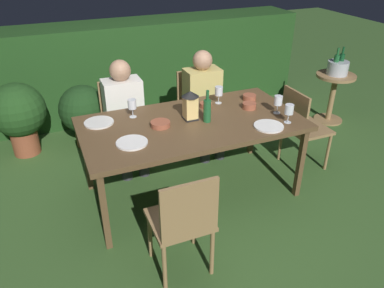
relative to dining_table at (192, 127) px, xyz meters
The scene contains 26 objects.
ground_plane 0.71m from the dining_table, ahead, with size 16.00×16.00×0.00m, color #385B28.
dining_table is the anchor object (origin of this frame).
chair_head_far 1.24m from the dining_table, ahead, with size 0.40×0.42×0.87m.
chair_side_right_b 1.02m from the dining_table, 63.94° to the left, with size 0.42×0.40×0.87m.
person_in_mustard 0.83m from the dining_table, 57.97° to the left, with size 0.38×0.47×1.15m.
chair_side_left_a 1.02m from the dining_table, 116.06° to the right, with size 0.42×0.40×0.87m.
chair_side_right_a 1.02m from the dining_table, 116.06° to the left, with size 0.42×0.40×0.87m.
person_in_cream 0.83m from the dining_table, 122.03° to the left, with size 0.38×0.47×1.15m.
lantern_centerpiece 0.21m from the dining_table, 82.99° to the left, with size 0.15×0.15×0.27m.
green_bottle_on_table 0.21m from the dining_table, 20.52° to the right, with size 0.07×0.07×0.29m.
wine_glass_a 0.57m from the dining_table, 147.08° to the left, with size 0.08×0.08×0.17m.
wine_glass_b 0.86m from the dining_table, 23.74° to the right, with size 0.08×0.08×0.17m.
wine_glass_c 0.52m from the dining_table, 35.47° to the left, with size 0.08×0.08×0.17m.
wine_glass_d 0.82m from the dining_table, ahead, with size 0.08×0.08×0.17m.
plate_a 0.62m from the dining_table, 162.83° to the right, with size 0.25×0.25×0.01m, color white.
plate_b 0.82m from the dining_table, 159.66° to the left, with size 0.26×0.26×0.01m, color white.
plate_c 0.67m from the dining_table, 31.65° to the right, with size 0.26×0.26×0.01m, color white.
bowl_olives 0.30m from the dining_table, behind, with size 0.17×0.17×0.04m.
bowl_bread 0.76m from the dining_table, 18.42° to the left, with size 0.13×0.13×0.05m.
bowl_salad 0.62m from the dining_table, ahead, with size 0.13×0.13×0.06m.
bowl_dip 0.35m from the dining_table, 44.59° to the left, with size 0.12×0.12×0.04m.
side_table 2.45m from the dining_table, 18.50° to the left, with size 0.49×0.49×0.64m.
ice_bucket 2.44m from the dining_table, 18.52° to the left, with size 0.26×0.26×0.34m.
hedge_backdrop 2.16m from the dining_table, 90.00° to the left, with size 4.75×0.65×1.22m, color #1E4219.
potted_plant_by_hedge 2.05m from the dining_table, 135.82° to the left, with size 0.59×0.59×0.83m.
potted_plant_corner 1.58m from the dining_table, 120.19° to the left, with size 0.55×0.55×0.73m.
Camera 1 is at (-1.15, -2.76, 2.20)m, focal length 35.17 mm.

